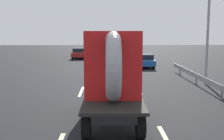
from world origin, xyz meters
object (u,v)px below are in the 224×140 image
object	(u,v)px
traffic_light	(209,18)
oncoming_car	(80,53)
flatbed_truck	(112,78)
distant_sedan	(144,60)

from	to	relation	value
traffic_light	oncoming_car	bearing A→B (deg)	119.20
flatbed_truck	oncoming_car	size ratio (longest dim) A/B	1.24
distant_sedan	oncoming_car	distance (m)	11.34
distant_sedan	traffic_light	distance (m)	9.80
traffic_light	flatbed_truck	bearing A→B (deg)	-131.02
distant_sedan	traffic_light	bearing A→B (deg)	-71.73
flatbed_truck	oncoming_car	distance (m)	25.02
distant_sedan	traffic_light	xyz separation A→B (m)	(2.87, -8.68, 3.52)
flatbed_truck	traffic_light	bearing A→B (deg)	48.98
flatbed_truck	distant_sedan	xyz separation A→B (m)	(3.33, 15.80, -0.94)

